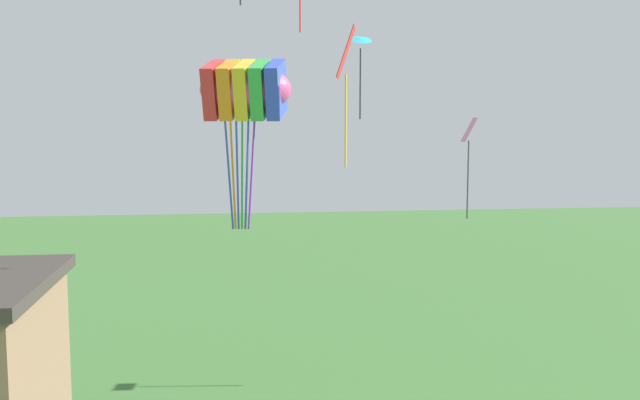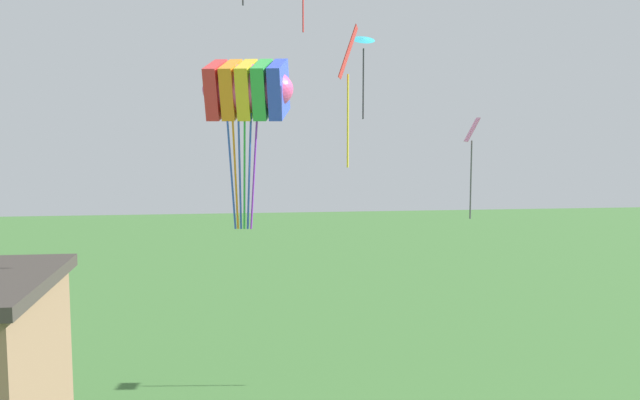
{
  "view_description": "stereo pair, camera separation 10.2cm",
  "coord_description": "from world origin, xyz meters",
  "px_view_note": "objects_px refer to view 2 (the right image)",
  "views": [
    {
      "loc": [
        -1.49,
        -4.83,
        8.27
      ],
      "look_at": [
        0.0,
        7.02,
        6.96
      ],
      "focal_mm": 40.0,
      "sensor_mm": 36.0,
      "label": 1
    },
    {
      "loc": [
        -1.39,
        -4.84,
        8.27
      ],
      "look_at": [
        0.0,
        7.02,
        6.96
      ],
      "focal_mm": 40.0,
      "sensor_mm": 36.0,
      "label": 2
    }
  ],
  "objects_px": {
    "kite_cyan_delta": "(364,46)",
    "kite_red_diamond": "(348,65)",
    "kite_rainbow_parafoil": "(248,90)",
    "kite_pink_diamond": "(472,149)"
  },
  "relations": [
    {
      "from": "kite_cyan_delta",
      "to": "kite_red_diamond",
      "type": "relative_size",
      "value": 0.76
    },
    {
      "from": "kite_rainbow_parafoil",
      "to": "kite_pink_diamond",
      "type": "relative_size",
      "value": 1.5
    },
    {
      "from": "kite_cyan_delta",
      "to": "kite_red_diamond",
      "type": "xyz_separation_m",
      "value": [
        -1.22,
        -4.61,
        -0.96
      ]
    },
    {
      "from": "kite_rainbow_parafoil",
      "to": "kite_cyan_delta",
      "type": "relative_size",
      "value": 1.72
    },
    {
      "from": "kite_cyan_delta",
      "to": "kite_pink_diamond",
      "type": "bearing_deg",
      "value": -27.77
    },
    {
      "from": "kite_rainbow_parafoil",
      "to": "kite_pink_diamond",
      "type": "height_order",
      "value": "kite_rainbow_parafoil"
    },
    {
      "from": "kite_cyan_delta",
      "to": "kite_red_diamond",
      "type": "distance_m",
      "value": 4.86
    },
    {
      "from": "kite_cyan_delta",
      "to": "kite_red_diamond",
      "type": "bearing_deg",
      "value": -104.84
    },
    {
      "from": "kite_rainbow_parafoil",
      "to": "kite_red_diamond",
      "type": "relative_size",
      "value": 1.3
    },
    {
      "from": "kite_rainbow_parafoil",
      "to": "kite_pink_diamond",
      "type": "xyz_separation_m",
      "value": [
        6.85,
        1.62,
        -1.69
      ]
    }
  ]
}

